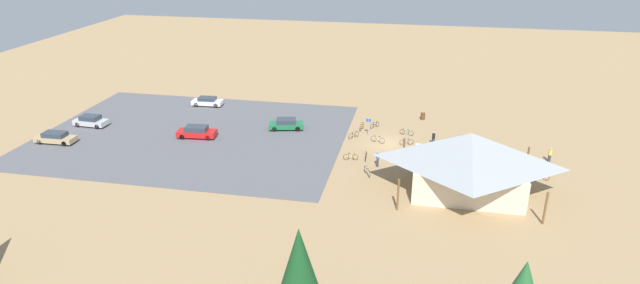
{
  "coord_description": "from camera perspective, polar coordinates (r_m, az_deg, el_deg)",
  "views": [
    {
      "loc": [
        -3.54,
        59.14,
        24.51
      ],
      "look_at": [
        7.38,
        3.91,
        1.2
      ],
      "focal_mm": 30.09,
      "sensor_mm": 36.0,
      "label": 1
    }
  ],
  "objects": [
    {
      "name": "ground",
      "position": [
        64.11,
        7.17,
        -0.17
      ],
      "size": [
        160.0,
        160.0,
        0.0
      ],
      "primitive_type": "plane",
      "color": "#9E7F56",
      "rests_on": "ground"
    },
    {
      "name": "parking_lot_asphalt",
      "position": [
        68.15,
        -13.24,
        0.81
      ],
      "size": [
        37.06,
        28.3,
        0.05
      ],
      "primitive_type": "cube",
      "color": "#56565B",
      "rests_on": "ground"
    },
    {
      "name": "bike_pavilion",
      "position": [
        53.1,
        15.55,
        -1.73
      ],
      "size": [
        13.05,
        10.43,
        6.11
      ],
      "color": "beige",
      "rests_on": "ground"
    },
    {
      "name": "trash_bin",
      "position": [
        72.58,
        10.88,
        2.71
      ],
      "size": [
        0.6,
        0.6,
        0.9
      ],
      "primitive_type": "cylinder",
      "color": "brown",
      "rests_on": "ground"
    },
    {
      "name": "lot_sign",
      "position": [
        65.98,
        5.18,
        1.9
      ],
      "size": [
        0.56,
        0.08,
        2.2
      ],
      "color": "#99999E",
      "rests_on": "ground"
    },
    {
      "name": "pine_midwest",
      "position": [
        34.81,
        -2.23,
        -12.76
      ],
      "size": [
        2.91,
        2.91,
        7.0
      ],
      "color": "brown",
      "rests_on": "ground"
    },
    {
      "name": "bicycle_blue_edge_south",
      "position": [
        59.4,
        22.48,
        -3.29
      ],
      "size": [
        1.44,
        0.98,
        0.88
      ],
      "color": "black",
      "rests_on": "ground"
    },
    {
      "name": "bicycle_purple_back_row",
      "position": [
        63.94,
        9.18,
        -0.01
      ],
      "size": [
        1.59,
        0.69,
        0.77
      ],
      "color": "black",
      "rests_on": "ground"
    },
    {
      "name": "bicycle_green_near_porch",
      "position": [
        65.25,
        3.6,
        0.74
      ],
      "size": [
        1.13,
        1.3,
        0.78
      ],
      "color": "black",
      "rests_on": "ground"
    },
    {
      "name": "bicycle_red_mid_cluster",
      "position": [
        59.49,
        4.91,
        -1.51
      ],
      "size": [
        0.48,
        1.77,
        0.87
      ],
      "color": "black",
      "rests_on": "ground"
    },
    {
      "name": "bicycle_black_by_bin",
      "position": [
        68.79,
        5.83,
        1.81
      ],
      "size": [
        1.05,
        1.33,
        0.79
      ],
      "color": "black",
      "rests_on": "ground"
    },
    {
      "name": "bicycle_yellow_lone_west",
      "position": [
        59.24,
        3.29,
        -1.6
      ],
      "size": [
        1.65,
        0.48,
        0.83
      ],
      "color": "black",
      "rests_on": "ground"
    },
    {
      "name": "bicycle_teal_yard_right",
      "position": [
        66.85,
        9.19,
        1.01
      ],
      "size": [
        1.71,
        0.55,
        0.84
      ],
      "color": "black",
      "rests_on": "ground"
    },
    {
      "name": "bicycle_silver_edge_north",
      "position": [
        64.13,
        6.16,
        0.26
      ],
      "size": [
        1.72,
        0.73,
        0.86
      ],
      "color": "black",
      "rests_on": "ground"
    },
    {
      "name": "bicycle_white_yard_center",
      "position": [
        55.92,
        5.04,
        -3.15
      ],
      "size": [
        0.84,
        1.61,
        0.85
      ],
      "color": "black",
      "rests_on": "ground"
    },
    {
      "name": "bicycle_orange_trailside",
      "position": [
        67.88,
        4.45,
        1.59
      ],
      "size": [
        0.5,
        1.69,
        0.85
      ],
      "color": "black",
      "rests_on": "ground"
    },
    {
      "name": "bicycle_purple_yard_left",
      "position": [
        60.66,
        21.51,
        -2.65
      ],
      "size": [
        1.26,
        1.16,
        0.76
      ],
      "color": "black",
      "rests_on": "ground"
    },
    {
      "name": "car_tan_back_corner",
      "position": [
        70.79,
        -26.33,
        0.43
      ],
      "size": [
        4.77,
        1.8,
        1.36
      ],
      "color": "tan",
      "rests_on": "parking_lot_asphalt"
    },
    {
      "name": "car_white_second_row",
      "position": [
        78.14,
        -11.88,
        4.25
      ],
      "size": [
        4.37,
        1.91,
        1.26
      ],
      "color": "white",
      "rests_on": "parking_lot_asphalt"
    },
    {
      "name": "car_silver_mid_lot",
      "position": [
        74.76,
        -23.2,
        2.08
      ],
      "size": [
        4.31,
        1.95,
        1.43
      ],
      "color": "#BCBCC1",
      "rests_on": "parking_lot_asphalt"
    },
    {
      "name": "car_green_far_end",
      "position": [
        67.83,
        -3.61,
        1.92
      ],
      "size": [
        4.6,
        2.73,
        1.37
      ],
      "color": "#1E6B3D",
      "rests_on": "parking_lot_asphalt"
    },
    {
      "name": "car_red_by_curb",
      "position": [
        66.75,
        -12.98,
        1.06
      ],
      "size": [
        4.82,
        2.25,
        1.45
      ],
      "color": "red",
      "rests_on": "parking_lot_asphalt"
    },
    {
      "name": "visitor_near_lot",
      "position": [
        64.41,
        11.98,
        0.44
      ],
      "size": [
        0.36,
        0.38,
        1.64
      ],
      "color": "#2D3347",
      "rests_on": "ground"
    },
    {
      "name": "visitor_at_bikes",
      "position": [
        57.69,
        6.16,
        -1.75
      ],
      "size": [
        0.36,
        0.36,
        1.8
      ],
      "color": "#2D3347",
      "rests_on": "ground"
    },
    {
      "name": "visitor_crossing_yard",
      "position": [
        63.69,
        23.26,
        -1.23
      ],
      "size": [
        0.36,
        0.36,
        1.67
      ],
      "color": "#2D3347",
      "rests_on": "ground"
    }
  ]
}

